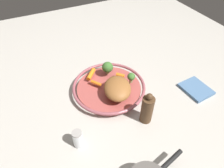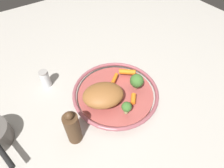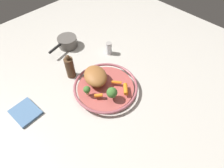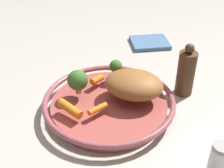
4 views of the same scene
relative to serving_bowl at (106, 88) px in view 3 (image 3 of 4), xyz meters
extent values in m
plane|color=#B7B2A8|center=(0.00, 0.00, -0.02)|extent=(2.02, 2.02, 0.00)
cylinder|color=#A84C47|center=(0.00, 0.00, -0.01)|extent=(0.30, 0.30, 0.03)
torus|color=#984F57|center=(0.00, 0.00, 0.01)|extent=(0.34, 0.34, 0.01)
ellipsoid|color=#945B2D|center=(-0.06, -0.01, 0.05)|extent=(0.18, 0.17, 0.06)
cylinder|color=orange|center=(0.10, 0.05, 0.03)|extent=(0.06, 0.06, 0.03)
cylinder|color=orange|center=(0.03, -0.07, 0.03)|extent=(0.04, 0.04, 0.02)
cylinder|color=orange|center=(0.03, 0.05, 0.03)|extent=(0.05, 0.04, 0.02)
cylinder|color=tan|center=(0.08, -0.03, 0.03)|extent=(0.01, 0.01, 0.02)
sphere|color=#3D6C2D|center=(0.08, -0.03, 0.06)|extent=(0.05, 0.05, 0.05)
cylinder|color=tan|center=(-0.03, -0.10, 0.03)|extent=(0.02, 0.02, 0.02)
sphere|color=#3D6C2D|center=(-0.03, -0.10, 0.05)|extent=(0.04, 0.04, 0.04)
cylinder|color=silver|center=(-0.20, 0.22, 0.01)|extent=(0.04, 0.04, 0.07)
cylinder|color=#9E9993|center=(-0.20, 0.22, 0.05)|extent=(0.04, 0.04, 0.01)
cylinder|color=#4C331E|center=(-0.22, -0.07, 0.04)|extent=(0.05, 0.05, 0.13)
sphere|color=#4C331E|center=(-0.22, -0.07, 0.12)|extent=(0.03, 0.03, 0.03)
cylinder|color=#56514C|center=(-0.45, 0.08, 0.01)|extent=(0.12, 0.12, 0.07)
cylinder|color=black|center=(-0.42, -0.03, 0.03)|extent=(0.04, 0.10, 0.02)
cube|color=#4C7099|center=(-0.18, -0.38, -0.02)|extent=(0.14, 0.12, 0.01)
camera|label=1|loc=(-0.61, 0.28, 0.67)|focal=32.08mm
camera|label=2|loc=(-0.28, -0.38, 0.59)|focal=30.39mm
camera|label=3|loc=(0.47, -0.42, 0.79)|focal=30.38mm
camera|label=4|loc=(0.04, 0.62, 0.48)|focal=48.19mm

